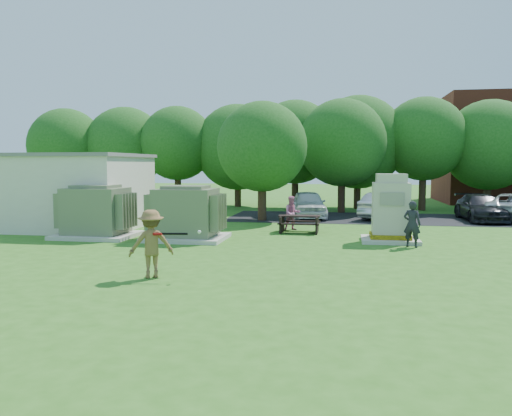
% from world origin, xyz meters
% --- Properties ---
extents(ground, '(120.00, 120.00, 0.00)m').
position_xyz_m(ground, '(0.00, 0.00, 0.00)').
color(ground, '#2D6619').
rests_on(ground, ground).
extents(service_building, '(10.00, 5.00, 3.20)m').
position_xyz_m(service_building, '(-11.00, 7.00, 1.60)').
color(service_building, beige).
rests_on(service_building, ground).
extents(service_building_roof, '(10.20, 5.20, 0.15)m').
position_xyz_m(service_building_roof, '(-11.00, 7.00, 3.27)').
color(service_building_roof, slate).
rests_on(service_building_roof, service_building).
extents(parking_strip, '(20.00, 6.00, 0.01)m').
position_xyz_m(parking_strip, '(7.00, 13.50, 0.01)').
color(parking_strip, '#232326').
rests_on(parking_strip, ground).
extents(transformer_left, '(3.00, 2.40, 2.07)m').
position_xyz_m(transformer_left, '(-6.50, 4.50, 0.97)').
color(transformer_left, beige).
rests_on(transformer_left, ground).
extents(transformer_right, '(3.00, 2.40, 2.07)m').
position_xyz_m(transformer_right, '(-2.80, 4.50, 0.97)').
color(transformer_right, beige).
rests_on(transformer_right, ground).
extents(generator_cabinet, '(2.08, 1.70, 2.53)m').
position_xyz_m(generator_cabinet, '(4.85, 5.26, 1.11)').
color(generator_cabinet, beige).
rests_on(generator_cabinet, ground).
extents(picnic_table, '(1.72, 1.29, 0.73)m').
position_xyz_m(picnic_table, '(1.30, 7.20, 0.46)').
color(picnic_table, black).
rests_on(picnic_table, ground).
extents(batter, '(1.29, 1.08, 1.74)m').
position_xyz_m(batter, '(-1.68, -1.85, 0.87)').
color(batter, brown).
rests_on(batter, ground).
extents(person_by_generator, '(0.68, 0.56, 1.62)m').
position_xyz_m(person_by_generator, '(5.48, 4.13, 0.81)').
color(person_by_generator, black).
rests_on(person_by_generator, ground).
extents(person_at_picnic, '(0.87, 0.77, 1.50)m').
position_xyz_m(person_at_picnic, '(0.92, 7.93, 0.75)').
color(person_at_picnic, '#CE6D91').
rests_on(person_at_picnic, ground).
extents(car_white, '(2.42, 4.55, 1.47)m').
position_xyz_m(car_white, '(1.25, 13.19, 0.74)').
color(car_white, white).
rests_on(car_white, ground).
extents(car_silver_a, '(3.10, 4.48, 1.40)m').
position_xyz_m(car_silver_a, '(5.33, 13.38, 0.70)').
color(car_silver_a, '#BABABF').
rests_on(car_silver_a, ground).
extents(car_dark, '(1.95, 4.62, 1.33)m').
position_xyz_m(car_dark, '(10.06, 13.30, 0.67)').
color(car_dark, black).
rests_on(car_dark, ground).
extents(car_silver_b, '(4.05, 5.47, 1.38)m').
position_xyz_m(car_silver_b, '(11.75, 13.87, 0.69)').
color(car_silver_b, silver).
rests_on(car_silver_b, ground).
extents(batting_equipment, '(1.20, 0.26, 0.14)m').
position_xyz_m(batting_equipment, '(-1.08, -1.89, 1.15)').
color(batting_equipment, black).
rests_on(batting_equipment, ground).
extents(tree_row, '(41.30, 13.30, 7.30)m').
position_xyz_m(tree_row, '(1.75, 18.50, 4.15)').
color(tree_row, '#47301E').
rests_on(tree_row, ground).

